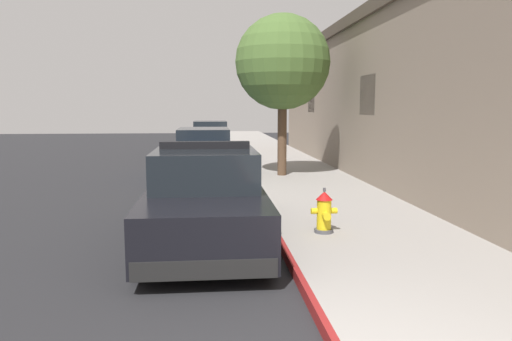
# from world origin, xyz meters

# --- Properties ---
(ground_plane) EXTENTS (33.63, 60.00, 0.20)m
(ground_plane) POSITION_xyz_m (-4.40, 10.00, -0.10)
(ground_plane) COLOR #232326
(sidewalk_pavement) EXTENTS (3.20, 60.00, 0.15)m
(sidewalk_pavement) POSITION_xyz_m (1.60, 10.00, 0.08)
(sidewalk_pavement) COLOR gray
(sidewalk_pavement) RESTS_ON ground
(curb_painted_edge) EXTENTS (0.08, 60.00, 0.15)m
(curb_painted_edge) POSITION_xyz_m (-0.04, 10.00, 0.08)
(curb_painted_edge) COLOR maroon
(curb_painted_edge) RESTS_ON ground
(storefront_building) EXTENTS (7.86, 26.99, 5.06)m
(storefront_building) POSITION_xyz_m (7.01, 10.00, 2.54)
(storefront_building) COLOR gray
(storefront_building) RESTS_ON ground
(police_cruiser) EXTENTS (1.94, 4.84, 1.68)m
(police_cruiser) POSITION_xyz_m (-1.23, 4.81, 0.74)
(police_cruiser) COLOR black
(police_cruiser) RESTS_ON ground
(parked_car_silver_ahead) EXTENTS (1.94, 4.84, 1.56)m
(parked_car_silver_ahead) POSITION_xyz_m (-1.35, 12.75, 0.74)
(parked_car_silver_ahead) COLOR navy
(parked_car_silver_ahead) RESTS_ON ground
(parked_car_dark_far) EXTENTS (1.94, 4.84, 1.56)m
(parked_car_dark_far) POSITION_xyz_m (-1.12, 21.66, 0.74)
(parked_car_dark_far) COLOR #B2B5BA
(parked_car_dark_far) RESTS_ON ground
(fire_hydrant) EXTENTS (0.44, 0.40, 0.76)m
(fire_hydrant) POSITION_xyz_m (0.74, 4.60, 0.50)
(fire_hydrant) COLOR #4C4C51
(fire_hydrant) RESTS_ON sidewalk_pavement
(street_tree) EXTENTS (2.88, 2.88, 4.89)m
(street_tree) POSITION_xyz_m (1.08, 11.65, 3.59)
(street_tree) COLOR brown
(street_tree) RESTS_ON sidewalk_pavement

